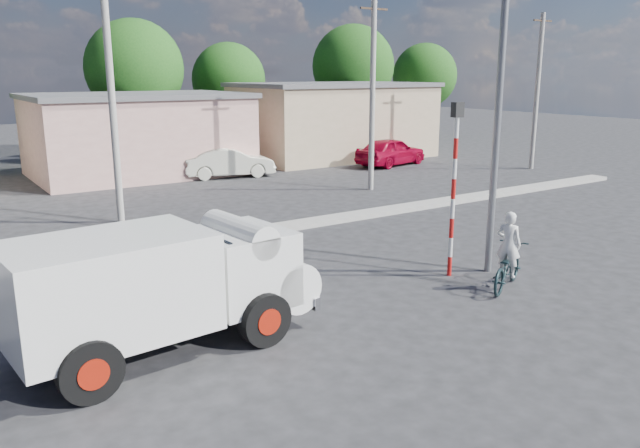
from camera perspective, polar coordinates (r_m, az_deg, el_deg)
ground_plane at (r=13.23m, az=6.55°, el=-8.85°), size 120.00×120.00×0.00m
median at (r=19.64m, az=-8.75°, el=-1.12°), size 40.00×0.80×0.16m
truck at (r=11.81m, az=-13.74°, el=-5.29°), size 5.80×2.66×2.33m
bicycle at (r=15.56m, az=16.71°, el=-3.81°), size 2.11×1.47×1.05m
cyclist at (r=15.48m, az=16.78°, el=-2.86°), size 0.59×0.69×1.59m
car_cream at (r=31.14m, az=-8.36°, el=5.59°), size 4.66×2.54×1.46m
car_red at (r=34.98m, az=6.49°, el=6.61°), size 4.83×2.73×1.55m
traffic_pole at (r=15.71m, az=12.17°, el=4.40°), size 0.28×0.18×4.36m
streetlight at (r=16.01m, az=15.79°, el=12.88°), size 2.34×0.22×9.00m
building_row at (r=32.66m, az=-17.84°, el=7.94°), size 37.80×7.30×4.44m
tree_row at (r=40.80m, az=-12.07°, el=13.30°), size 51.24×7.43×8.42m
utility_poles at (r=24.05m, az=-6.16°, el=11.29°), size 35.40×0.24×8.00m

